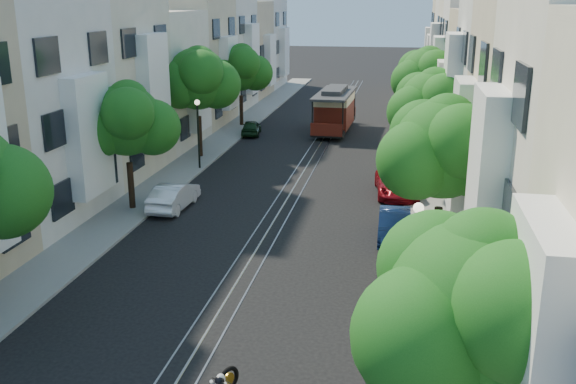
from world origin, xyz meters
The scene contains 23 objects.
ground centered at (0.00, 28.00, 0.00)m, with size 200.00×200.00×0.00m, color black.
sidewalk_east centered at (7.25, 28.00, 0.06)m, with size 2.50×80.00×0.12m, color gray.
sidewalk_west centered at (-7.25, 28.00, 0.06)m, with size 2.50×80.00×0.12m, color gray.
rail_left centered at (-0.55, 28.00, 0.01)m, with size 0.06×80.00×0.02m, color gray.
rail_slot centered at (0.00, 28.00, 0.01)m, with size 0.06×80.00×0.02m, color gray.
rail_right centered at (0.55, 28.00, 0.01)m, with size 0.06×80.00×0.02m, color gray.
lane_line centered at (0.00, 28.00, 0.00)m, with size 0.08×80.00×0.01m, color tan.
townhouses_east centered at (11.87, 27.91, 5.18)m, with size 7.75×72.00×12.00m.
townhouses_west centered at (-11.87, 27.91, 5.08)m, with size 7.75×72.00×11.76m.
tree_e_a centered at (7.26, -3.02, 4.40)m, with size 4.72×3.87×6.27m.
tree_e_b centered at (7.26, 8.98, 4.73)m, with size 4.93×4.08×6.68m.
tree_e_c centered at (7.26, 19.98, 4.60)m, with size 4.84×3.99×6.52m.
tree_e_d centered at (7.26, 30.98, 4.87)m, with size 5.01×4.16×6.85m.
tree_w_b centered at (-7.14, 13.98, 4.40)m, with size 4.72×3.87×6.27m.
tree_w_c centered at (-7.14, 24.98, 5.07)m, with size 5.13×4.28×7.09m.
tree_w_d centered at (-7.14, 35.98, 4.60)m, with size 4.84×3.99×6.52m.
lamp_east centered at (6.30, 4.00, 2.85)m, with size 0.32×0.32×4.16m.
lamp_west centered at (-6.30, 22.00, 2.85)m, with size 0.32×0.32×4.16m.
cable_car centered at (0.50, 35.18, 1.85)m, with size 2.84×8.21×3.12m.
parked_car_e_mid centered at (5.60, 12.19, 0.63)m, with size 1.34×3.85×1.27m, color #0B1A3B.
parked_car_e_far centered at (5.60, 18.76, 0.63)m, with size 2.11×4.57×1.27m, color maroon.
parked_car_w_mid centered at (-5.24, 14.56, 0.65)m, with size 1.39×3.97×1.31m, color silver.
parked_car_w_far centered at (-5.60, 32.69, 0.57)m, with size 1.35×3.35×1.14m, color black.
Camera 1 is at (5.68, -14.26, 10.02)m, focal length 40.00 mm.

